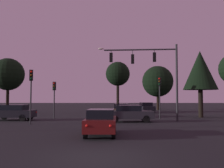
{
  "coord_description": "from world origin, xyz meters",
  "views": [
    {
      "loc": [
        0.57,
        -9.64,
        2.16
      ],
      "look_at": [
        0.59,
        14.44,
        3.47
      ],
      "focal_mm": 41.76,
      "sensor_mm": 36.0,
      "label": 1
    }
  ],
  "objects_px": {
    "traffic_signal_mast_arm": "(151,66)",
    "car_parked_lot": "(121,110)",
    "tree_lot_edge": "(118,74)",
    "tree_left_far": "(200,71)",
    "car_nearside_lane": "(101,122)",
    "traffic_light_corner_right": "(31,86)",
    "car_crossing_left": "(129,113)",
    "car_crossing_right": "(13,112)",
    "traffic_light_median": "(159,89)",
    "traffic_light_corner_left": "(54,92)",
    "tree_behind_sign": "(8,74)",
    "car_far_lane": "(146,107)",
    "tree_center_horizon": "(157,81)"
  },
  "relations": [
    {
      "from": "traffic_signal_mast_arm",
      "to": "tree_center_horizon",
      "type": "relative_size",
      "value": 0.94
    },
    {
      "from": "car_far_lane",
      "to": "car_parked_lot",
      "type": "height_order",
      "value": "same"
    },
    {
      "from": "car_crossing_left",
      "to": "traffic_light_corner_left",
      "type": "bearing_deg",
      "value": 154.35
    },
    {
      "from": "car_nearside_lane",
      "to": "car_parked_lot",
      "type": "xyz_separation_m",
      "value": [
        1.73,
        14.73,
        0.0
      ]
    },
    {
      "from": "traffic_signal_mast_arm",
      "to": "traffic_light_corner_right",
      "type": "relative_size",
      "value": 1.69
    },
    {
      "from": "traffic_light_median",
      "to": "car_parked_lot",
      "type": "xyz_separation_m",
      "value": [
        -3.86,
        2.91,
        -2.29
      ]
    },
    {
      "from": "car_nearside_lane",
      "to": "tree_lot_edge",
      "type": "relative_size",
      "value": 0.59
    },
    {
      "from": "car_far_lane",
      "to": "tree_lot_edge",
      "type": "height_order",
      "value": "tree_lot_edge"
    },
    {
      "from": "traffic_light_corner_left",
      "to": "tree_lot_edge",
      "type": "height_order",
      "value": "tree_lot_edge"
    },
    {
      "from": "traffic_light_median",
      "to": "car_crossing_left",
      "type": "xyz_separation_m",
      "value": [
        -3.36,
        -3.29,
        -2.29
      ]
    },
    {
      "from": "traffic_light_corner_left",
      "to": "tree_behind_sign",
      "type": "distance_m",
      "value": 12.38
    },
    {
      "from": "tree_lot_edge",
      "to": "tree_left_far",
      "type": "bearing_deg",
      "value": -34.05
    },
    {
      "from": "tree_center_horizon",
      "to": "tree_left_far",
      "type": "bearing_deg",
      "value": -84.94
    },
    {
      "from": "traffic_light_corner_right",
      "to": "car_crossing_left",
      "type": "height_order",
      "value": "traffic_light_corner_right"
    },
    {
      "from": "tree_lot_edge",
      "to": "traffic_light_median",
      "type": "bearing_deg",
      "value": -63.36
    },
    {
      "from": "traffic_light_corner_left",
      "to": "car_nearside_lane",
      "type": "bearing_deg",
      "value": -65.88
    },
    {
      "from": "car_parked_lot",
      "to": "tree_behind_sign",
      "type": "xyz_separation_m",
      "value": [
        -15.63,
        6.18,
        4.67
      ]
    },
    {
      "from": "car_crossing_right",
      "to": "car_parked_lot",
      "type": "height_order",
      "value": "same"
    },
    {
      "from": "traffic_light_corner_right",
      "to": "car_far_lane",
      "type": "xyz_separation_m",
      "value": [
        11.8,
        17.43,
        -2.39
      ]
    },
    {
      "from": "tree_left_far",
      "to": "traffic_light_median",
      "type": "bearing_deg",
      "value": -156.94
    },
    {
      "from": "tree_behind_sign",
      "to": "tree_left_far",
      "type": "distance_m",
      "value": 25.45
    },
    {
      "from": "traffic_light_median",
      "to": "car_crossing_left",
      "type": "relative_size",
      "value": 1.01
    },
    {
      "from": "traffic_light_corner_left",
      "to": "tree_lot_edge",
      "type": "xyz_separation_m",
      "value": [
        6.91,
        7.9,
        2.66
      ]
    },
    {
      "from": "car_far_lane",
      "to": "tree_center_horizon",
      "type": "bearing_deg",
      "value": 69.02
    },
    {
      "from": "traffic_light_corner_right",
      "to": "car_parked_lot",
      "type": "distance_m",
      "value": 11.8
    },
    {
      "from": "car_crossing_right",
      "to": "traffic_light_median",
      "type": "bearing_deg",
      "value": 6.27
    },
    {
      "from": "tree_center_horizon",
      "to": "car_nearside_lane",
      "type": "bearing_deg",
      "value": -105.62
    },
    {
      "from": "traffic_signal_mast_arm",
      "to": "car_nearside_lane",
      "type": "distance_m",
      "value": 11.34
    },
    {
      "from": "car_far_lane",
      "to": "tree_left_far",
      "type": "bearing_deg",
      "value": -63.4
    },
    {
      "from": "traffic_light_corner_right",
      "to": "tree_left_far",
      "type": "bearing_deg",
      "value": 24.92
    },
    {
      "from": "traffic_light_corner_left",
      "to": "tree_behind_sign",
      "type": "xyz_separation_m",
      "value": [
        -8.41,
        8.68,
        2.69
      ]
    },
    {
      "from": "tree_left_far",
      "to": "tree_lot_edge",
      "type": "bearing_deg",
      "value": 145.95
    },
    {
      "from": "traffic_signal_mast_arm",
      "to": "tree_behind_sign",
      "type": "distance_m",
      "value": 21.56
    },
    {
      "from": "traffic_light_median",
      "to": "tree_behind_sign",
      "type": "height_order",
      "value": "tree_behind_sign"
    },
    {
      "from": "traffic_signal_mast_arm",
      "to": "car_parked_lot",
      "type": "relative_size",
      "value": 1.76
    },
    {
      "from": "car_crossing_right",
      "to": "tree_behind_sign",
      "type": "bearing_deg",
      "value": 114.68
    },
    {
      "from": "car_crossing_left",
      "to": "car_parked_lot",
      "type": "height_order",
      "value": "same"
    },
    {
      "from": "traffic_light_corner_right",
      "to": "tree_lot_edge",
      "type": "xyz_separation_m",
      "value": [
        7.49,
        13.92,
        2.24
      ]
    },
    {
      "from": "car_far_lane",
      "to": "tree_behind_sign",
      "type": "height_order",
      "value": "tree_behind_sign"
    },
    {
      "from": "traffic_light_corner_left",
      "to": "tree_lot_edge",
      "type": "bearing_deg",
      "value": 48.83
    },
    {
      "from": "car_crossing_right",
      "to": "car_parked_lot",
      "type": "relative_size",
      "value": 0.99
    },
    {
      "from": "car_crossing_left",
      "to": "tree_lot_edge",
      "type": "height_order",
      "value": "tree_lot_edge"
    },
    {
      "from": "car_far_lane",
      "to": "car_parked_lot",
      "type": "relative_size",
      "value": 1.0
    },
    {
      "from": "traffic_light_corner_right",
      "to": "car_crossing_right",
      "type": "distance_m",
      "value": 5.5
    },
    {
      "from": "tree_left_far",
      "to": "car_crossing_left",
      "type": "bearing_deg",
      "value": -147.03
    },
    {
      "from": "traffic_signal_mast_arm",
      "to": "car_far_lane",
      "type": "relative_size",
      "value": 1.76
    },
    {
      "from": "tree_left_far",
      "to": "car_far_lane",
      "type": "bearing_deg",
      "value": 116.6
    },
    {
      "from": "tree_behind_sign",
      "to": "tree_lot_edge",
      "type": "xyz_separation_m",
      "value": [
        15.32,
        -0.78,
        -0.03
      ]
    },
    {
      "from": "car_parked_lot",
      "to": "tree_center_horizon",
      "type": "xyz_separation_m",
      "value": [
        7.24,
        17.37,
        4.41
      ]
    },
    {
      "from": "car_far_lane",
      "to": "car_parked_lot",
      "type": "distance_m",
      "value": 9.76
    }
  ]
}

